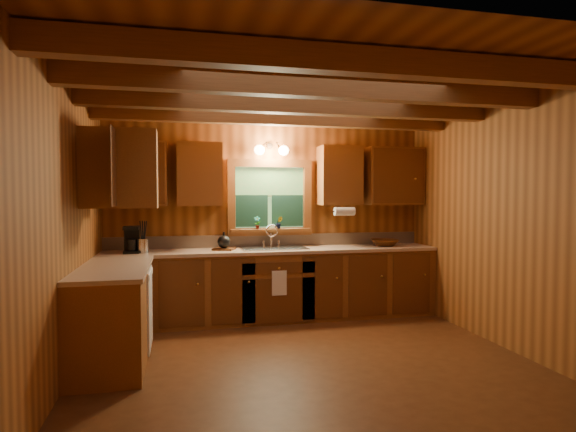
% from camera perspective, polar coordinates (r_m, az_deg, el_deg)
% --- Properties ---
extents(room, '(4.20, 4.20, 4.20)m').
position_cam_1_polar(room, '(4.43, 2.33, -1.08)').
color(room, '#502B13').
rests_on(room, ground).
extents(ceiling_beams, '(4.20, 2.54, 0.18)m').
position_cam_1_polar(ceiling_beams, '(4.52, 2.36, 14.16)').
color(ceiling_beams, brown).
rests_on(ceiling_beams, room).
extents(base_cabinets, '(4.20, 2.22, 0.86)m').
position_cam_1_polar(base_cabinets, '(5.71, -6.01, -9.11)').
color(base_cabinets, brown).
rests_on(base_cabinets, ground).
extents(countertop, '(4.20, 2.24, 0.04)m').
position_cam_1_polar(countertop, '(5.64, -5.90, -4.61)').
color(countertop, tan).
rests_on(countertop, base_cabinets).
extents(backsplash, '(4.20, 0.02, 0.16)m').
position_cam_1_polar(backsplash, '(6.29, -2.23, -2.95)').
color(backsplash, tan).
rests_on(backsplash, room).
extents(dishwasher_panel, '(0.02, 0.60, 0.80)m').
position_cam_1_polar(dishwasher_panel, '(5.08, -16.33, -10.64)').
color(dishwasher_panel, white).
rests_on(dishwasher_panel, base_cabinets).
extents(upper_cabinets, '(4.19, 1.77, 0.78)m').
position_cam_1_polar(upper_cabinets, '(5.73, -6.95, 5.11)').
color(upper_cabinets, brown).
rests_on(upper_cabinets, room).
extents(window, '(1.12, 0.08, 1.00)m').
position_cam_1_polar(window, '(6.24, -2.21, 2.05)').
color(window, brown).
rests_on(window, room).
extents(window_sill, '(1.06, 0.14, 0.04)m').
position_cam_1_polar(window_sill, '(6.21, -2.12, -1.72)').
color(window_sill, brown).
rests_on(window_sill, room).
extents(wall_sconce, '(0.45, 0.21, 0.17)m').
position_cam_1_polar(wall_sconce, '(6.15, -2.01, 7.97)').
color(wall_sconce, black).
rests_on(wall_sconce, room).
extents(paper_towel_roll, '(0.27, 0.11, 0.11)m').
position_cam_1_polar(paper_towel_roll, '(6.16, 6.82, 0.55)').
color(paper_towel_roll, white).
rests_on(paper_towel_roll, upper_cabinets).
extents(dish_towel, '(0.18, 0.01, 0.30)m').
position_cam_1_polar(dish_towel, '(5.75, -1.05, -8.09)').
color(dish_towel, white).
rests_on(dish_towel, base_cabinets).
extents(sink, '(0.82, 0.48, 0.43)m').
position_cam_1_polar(sink, '(6.03, -1.73, -4.38)').
color(sink, silver).
rests_on(sink, countertop).
extents(coffee_maker, '(0.18, 0.23, 0.32)m').
position_cam_1_polar(coffee_maker, '(5.87, -18.34, -2.72)').
color(coffee_maker, black).
rests_on(coffee_maker, countertop).
extents(utensil_crock, '(0.13, 0.13, 0.38)m').
position_cam_1_polar(utensil_crock, '(5.83, -17.13, -3.36)').
color(utensil_crock, silver).
rests_on(utensil_crock, countertop).
extents(cutting_board, '(0.31, 0.27, 0.02)m').
position_cam_1_polar(cutting_board, '(5.92, -7.75, -3.98)').
color(cutting_board, '#552C12').
rests_on(cutting_board, countertop).
extents(teakettle, '(0.16, 0.16, 0.20)m').
position_cam_1_polar(teakettle, '(5.91, -7.75, -3.10)').
color(teakettle, black).
rests_on(teakettle, cutting_board).
extents(wicker_basket, '(0.45, 0.45, 0.09)m').
position_cam_1_polar(wicker_basket, '(6.46, 11.60, -3.17)').
color(wicker_basket, '#48230C').
rests_on(wicker_basket, countertop).
extents(potted_plant_left, '(0.09, 0.07, 0.17)m').
position_cam_1_polar(potted_plant_left, '(6.16, -3.73, -0.80)').
color(potted_plant_left, '#552C12').
rests_on(potted_plant_left, window_sill).
extents(potted_plant_right, '(0.09, 0.08, 0.16)m').
position_cam_1_polar(potted_plant_right, '(6.19, -1.08, -0.80)').
color(potted_plant_right, '#552C12').
rests_on(potted_plant_right, window_sill).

